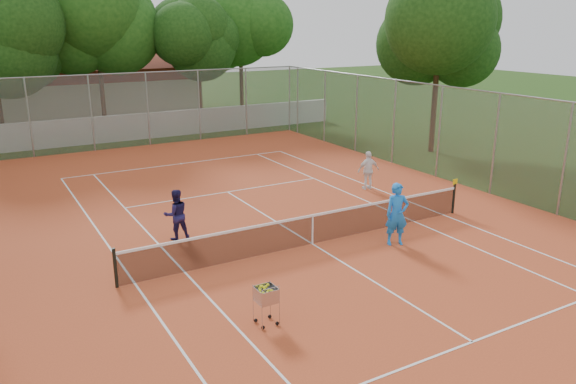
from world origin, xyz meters
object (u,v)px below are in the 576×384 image
player_far_left (176,214)px  ball_hopper (266,304)px  clubhouse (71,87)px  tennis_net (312,229)px  player_far_right (368,170)px  player_near (397,214)px

player_far_left → ball_hopper: 6.04m
clubhouse → player_far_left: (-1.45, -26.51, -1.37)m
tennis_net → player_far_right: size_ratio=7.51×
ball_hopper → clubhouse: bearing=110.9°
player_near → ball_hopper: 6.13m
player_far_right → ball_hopper: bearing=51.5°
tennis_net → player_far_right: bearing=37.3°
tennis_net → clubhouse: bearing=93.9°
player_near → ball_hopper: player_near is taller
clubhouse → player_far_right: 26.10m
tennis_net → clubhouse: clubhouse is taller
player_far_left → clubhouse: bearing=-90.6°
player_far_left → ball_hopper: size_ratio=1.63×
tennis_net → player_near: (2.22, -1.27, 0.48)m
tennis_net → ball_hopper: 4.95m
ball_hopper → tennis_net: bearing=69.2°
tennis_net → ball_hopper: (-3.46, -3.55, 0.00)m
clubhouse → tennis_net: bearing=-86.1°
clubhouse → player_far_left: 26.58m
clubhouse → player_far_left: size_ratio=10.16×
player_near → ball_hopper: size_ratio=1.96×
tennis_net → player_far_right: player_far_right is taller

